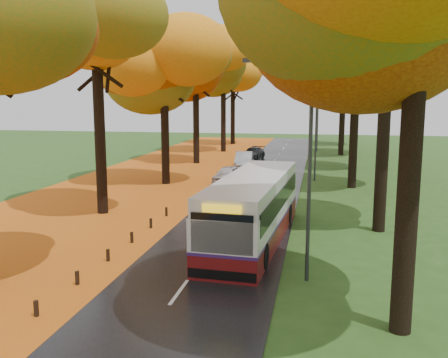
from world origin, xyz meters
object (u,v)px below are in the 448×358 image
(streetlamp_near, at_px, (303,150))
(car_white, at_px, (228,174))
(bus, at_px, (253,207))
(car_silver, at_px, (244,160))
(streetlamp_mid, at_px, (313,121))
(car_dark, at_px, (253,153))
(streetlamp_far, at_px, (316,112))

(streetlamp_near, distance_m, car_white, 21.03)
(bus, distance_m, car_silver, 23.82)
(streetlamp_mid, xyz_separation_m, car_dark, (-6.30, 12.60, -4.06))
(streetlamp_far, bearing_deg, streetlamp_near, -90.00)
(car_silver, distance_m, car_dark, 6.49)
(streetlamp_far, distance_m, car_white, 25.47)
(streetlamp_mid, bearing_deg, streetlamp_near, -90.00)
(streetlamp_mid, relative_size, car_silver, 1.83)
(streetlamp_near, bearing_deg, car_silver, 102.62)
(streetlamp_far, height_order, car_dark, streetlamp_far)
(streetlamp_mid, xyz_separation_m, car_white, (-6.29, -2.35, -4.04))
(streetlamp_near, distance_m, streetlamp_mid, 22.00)
(bus, relative_size, car_silver, 2.61)
(car_dark, bearing_deg, bus, -72.73)
(streetlamp_near, xyz_separation_m, bus, (-2.31, 4.65, -3.12))
(streetlamp_far, relative_size, car_silver, 1.83)
(car_white, xyz_separation_m, car_dark, (-0.01, 14.95, -0.02))
(streetlamp_far, bearing_deg, bus, -93.37)
(streetlamp_far, bearing_deg, car_white, -104.48)
(car_silver, bearing_deg, streetlamp_far, 63.45)
(bus, bearing_deg, car_white, 108.68)
(streetlamp_far, bearing_deg, car_dark, -123.82)
(bus, bearing_deg, car_dark, 101.43)
(streetlamp_far, relative_size, car_white, 2.15)
(car_white, height_order, car_silver, car_silver)
(streetlamp_near, distance_m, bus, 6.06)
(streetlamp_near, bearing_deg, streetlamp_mid, 90.00)
(streetlamp_near, bearing_deg, streetlamp_far, 90.00)
(streetlamp_mid, bearing_deg, car_silver, 135.83)
(bus, bearing_deg, streetlamp_far, 90.49)
(streetlamp_far, xyz_separation_m, car_dark, (-6.30, -9.40, -4.06))
(streetlamp_far, distance_m, car_dark, 12.02)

